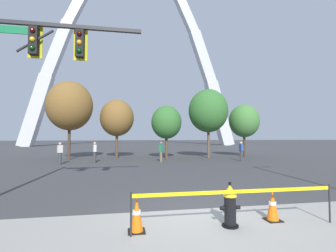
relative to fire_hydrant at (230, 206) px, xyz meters
The scene contains 16 objects.
ground_plane 1.27m from the fire_hydrant, 112.18° to the left, with size 240.00×240.00×0.00m, color #3D3D3F.
fire_hydrant is the anchor object (origin of this frame).
caution_tape_barrier 0.24m from the fire_hydrant, 59.31° to the right, with size 4.62×0.05×0.89m.
traffic_cone_by_hydrant 1.19m from the fire_hydrant, ahead, with size 0.36×0.36×0.73m.
traffic_cone_mid_sidewalk 2.07m from the fire_hydrant, behind, with size 0.36×0.36×0.73m.
traffic_signal_gantry 7.22m from the fire_hydrant, 150.56° to the left, with size 5.02×0.44×6.00m.
monument_arch 50.81m from the fire_hydrant, 90.54° to the left, with size 44.99×2.46×43.47m.
tree_far_left 18.90m from the fire_hydrant, 112.41° to the left, with size 3.89×3.89×6.81m.
tree_left_mid 18.55m from the fire_hydrant, 99.54° to the left, with size 3.12×3.12×5.46m.
tree_center_left 17.00m from the fire_hydrant, 85.08° to the left, with size 2.75×2.75×4.82m.
tree_center_right 17.84m from the fire_hydrant, 71.96° to the left, with size 3.68×3.68×6.43m.
tree_right_mid 19.89m from the fire_hydrant, 61.51° to the left, with size 2.97×2.97×5.19m.
pedestrian_walking_left 13.88m from the fire_hydrant, 87.89° to the left, with size 0.38×0.38×1.59m.
pedestrian_standing_center 14.74m from the fire_hydrant, 107.97° to the left, with size 0.30×0.39×1.59m.
pedestrian_walking_right 15.07m from the fire_hydrant, 62.19° to the left, with size 0.25×0.36×1.59m.
pedestrian_near_trees 15.07m from the fire_hydrant, 117.12° to the left, with size 0.39×0.36×1.59m.
Camera 1 is at (-1.88, -6.27, 2.01)m, focal length 26.07 mm.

